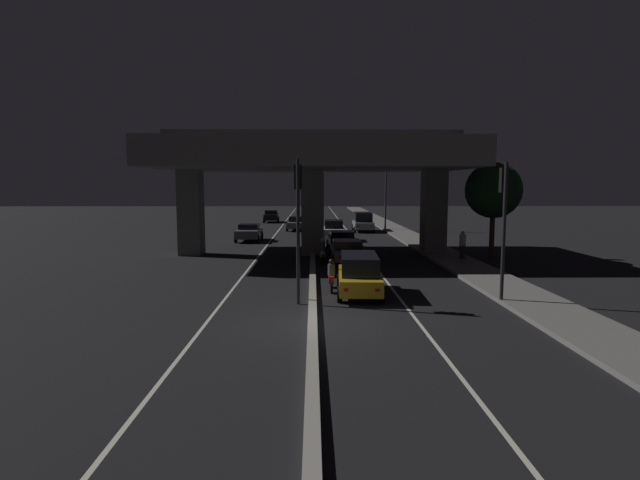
{
  "coord_description": "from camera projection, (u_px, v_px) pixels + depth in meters",
  "views": [
    {
      "loc": [
        0.02,
        -16.25,
        4.6
      ],
      "look_at": [
        0.47,
        15.5,
        1.18
      ],
      "focal_mm": 28.0,
      "sensor_mm": 36.0,
      "label": 1
    }
  ],
  "objects": [
    {
      "name": "motorcycle_white_filtering_mid",
      "position": [
        323.0,
        252.0,
        30.52
      ],
      "size": [
        0.32,
        1.73,
        1.44
      ],
      "rotation": [
        0.0,
        0.0,
        1.57
      ],
      "color": "black",
      "rests_on": "ground_plane"
    },
    {
      "name": "pedestrian_on_sidewalk",
      "position": [
        463.0,
        245.0,
        30.53
      ],
      "size": [
        0.4,
        0.4,
        1.73
      ],
      "color": "#2D261E",
      "rests_on": "sidewalk_right"
    },
    {
      "name": "car_grey_second",
      "position": [
        347.0,
        251.0,
        29.87
      ],
      "size": [
        2.07,
        4.27,
        1.42
      ],
      "rotation": [
        0.0,
        0.0,
        1.61
      ],
      "color": "#515459",
      "rests_on": "ground_plane"
    },
    {
      "name": "ground_plane",
      "position": [
        312.0,
        325.0,
        16.65
      ],
      "size": [
        200.0,
        200.0,
        0.0
      ],
      "primitive_type": "plane",
      "color": "black"
    },
    {
      "name": "sidewalk_right",
      "position": [
        410.0,
        237.0,
        44.6
      ],
      "size": [
        2.68,
        126.0,
        0.17
      ],
      "primitive_type": "cube",
      "color": "slate",
      "rests_on": "ground_plane"
    },
    {
      "name": "roadside_tree_kerbside_near",
      "position": [
        494.0,
        191.0,
        31.31
      ],
      "size": [
        3.51,
        3.51,
        6.11
      ],
      "color": "#38281C",
      "rests_on": "ground_plane"
    },
    {
      "name": "car_silver_fifth",
      "position": [
        363.0,
        221.0,
        50.95
      ],
      "size": [
        2.11,
        4.5,
        1.96
      ],
      "rotation": [
        0.0,
        0.0,
        1.56
      ],
      "color": "gray",
      "rests_on": "ground_plane"
    },
    {
      "name": "traffic_light_right_of_median",
      "position": [
        504.0,
        209.0,
        19.36
      ],
      "size": [
        0.3,
        0.49,
        5.52
      ],
      "color": "black",
      "rests_on": "ground_plane"
    },
    {
      "name": "traffic_light_left_of_median",
      "position": [
        298.0,
        207.0,
        19.24
      ],
      "size": [
        0.3,
        0.49,
        5.63
      ],
      "color": "black",
      "rests_on": "ground_plane"
    },
    {
      "name": "car_grey_second_oncoming",
      "position": [
        297.0,
        223.0,
        52.6
      ],
      "size": [
        2.09,
        4.85,
        1.43
      ],
      "rotation": [
        0.0,
        0.0,
        -1.61
      ],
      "color": "#515459",
      "rests_on": "ground_plane"
    },
    {
      "name": "lane_line_right_inner",
      "position": [
        348.0,
        231.0,
        51.49
      ],
      "size": [
        0.12,
        126.0,
        0.0
      ],
      "primitive_type": "cube",
      "color": "beige",
      "rests_on": "ground_plane"
    },
    {
      "name": "median_divider",
      "position": [
        313.0,
        230.0,
        51.43
      ],
      "size": [
        0.31,
        126.0,
        0.2
      ],
      "primitive_type": "cube",
      "color": "gray",
      "rests_on": "ground_plane"
    },
    {
      "name": "motorcycle_red_filtering_near",
      "position": [
        331.0,
        277.0,
        22.08
      ],
      "size": [
        0.33,
        1.82,
        1.42
      ],
      "rotation": [
        0.0,
        0.0,
        1.55
      ],
      "color": "black",
      "rests_on": "ground_plane"
    },
    {
      "name": "car_white_fourth",
      "position": [
        334.0,
        230.0,
        42.54
      ],
      "size": [
        1.98,
        4.17,
        1.75
      ],
      "rotation": [
        0.0,
        0.0,
        1.54
      ],
      "color": "silver",
      "rests_on": "ground_plane"
    },
    {
      "name": "car_taxi_yellow_lead",
      "position": [
        359.0,
        273.0,
        21.21
      ],
      "size": [
        2.03,
        4.45,
        1.71
      ],
      "rotation": [
        0.0,
        0.0,
        1.52
      ],
      "color": "gold",
      "rests_on": "ground_plane"
    },
    {
      "name": "lane_line_left_inner",
      "position": [
        278.0,
        231.0,
        51.39
      ],
      "size": [
        0.12,
        126.0,
        0.0
      ],
      "primitive_type": "cube",
      "color": "beige",
      "rests_on": "ground_plane"
    },
    {
      "name": "car_dark_green_third",
      "position": [
        341.0,
        240.0,
        36.46
      ],
      "size": [
        2.16,
        4.75,
        1.35
      ],
      "rotation": [
        0.0,
        0.0,
        1.6
      ],
      "color": "black",
      "rests_on": "ground_plane"
    },
    {
      "name": "car_black_third_oncoming",
      "position": [
        271.0,
        216.0,
        64.14
      ],
      "size": [
        2.05,
        3.99,
        1.54
      ],
      "rotation": [
        0.0,
        0.0,
        -1.54
      ],
      "color": "black",
      "rests_on": "ground_plane"
    },
    {
      "name": "street_lamp",
      "position": [
        383.0,
        181.0,
        51.71
      ],
      "size": [
        2.43,
        0.32,
        8.71
      ],
      "color": "#2D2D30",
      "rests_on": "ground_plane"
    },
    {
      "name": "elevated_overpass",
      "position": [
        313.0,
        161.0,
        33.23
      ],
      "size": [
        19.99,
        12.68,
        8.34
      ],
      "color": "slate",
      "rests_on": "ground_plane"
    },
    {
      "name": "car_grey_lead_oncoming",
      "position": [
        249.0,
        232.0,
        42.1
      ],
      "size": [
        2.05,
        4.26,
        1.43
      ],
      "rotation": [
        0.0,
        0.0,
        -1.58
      ],
      "color": "#515459",
      "rests_on": "ground_plane"
    }
  ]
}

